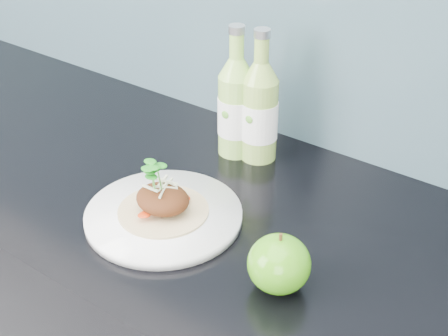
{
  "coord_description": "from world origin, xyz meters",
  "views": [
    {
      "loc": [
        0.55,
        1.0,
        1.52
      ],
      "look_at": [
        0.05,
        1.67,
        1.0
      ],
      "focal_mm": 50.0,
      "sensor_mm": 36.0,
      "label": 1
    }
  ],
  "objects": [
    {
      "name": "pork_taco",
      "position": [
        -0.03,
        1.61,
        0.94
      ],
      "size": [
        0.15,
        0.15,
        0.1
      ],
      "color": "tan",
      "rests_on": "dinner_plate"
    },
    {
      "name": "dinner_plate",
      "position": [
        -0.03,
        1.61,
        0.91
      ],
      "size": [
        0.34,
        0.34,
        0.02
      ],
      "color": "white",
      "rests_on": "kitchen_counter"
    },
    {
      "name": "green_apple",
      "position": [
        0.21,
        1.58,
        0.94
      ],
      "size": [
        0.11,
        0.11,
        0.1
      ],
      "rotation": [
        0.0,
        0.0,
        -0.22
      ],
      "color": "#328C0F",
      "rests_on": "kitchen_counter"
    },
    {
      "name": "cider_bottle_right",
      "position": [
        -0.02,
        1.87,
        1.0
      ],
      "size": [
        0.08,
        0.08,
        0.26
      ],
      "rotation": [
        0.0,
        0.0,
        -0.21
      ],
      "color": "#8BB34A",
      "rests_on": "kitchen_counter"
    },
    {
      "name": "cider_bottle_left",
      "position": [
        -0.06,
        1.86,
        1.0
      ],
      "size": [
        0.09,
        0.09,
        0.26
      ],
      "rotation": [
        0.0,
        0.0,
        -0.28
      ],
      "color": "#91C853",
      "rests_on": "kitchen_counter"
    }
  ]
}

